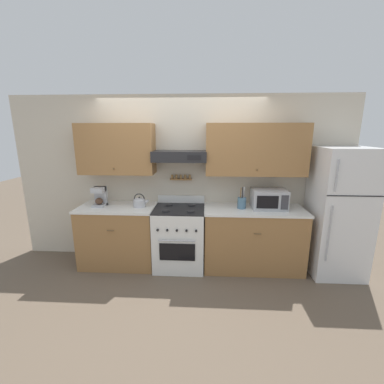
{
  "coord_description": "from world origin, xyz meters",
  "views": [
    {
      "loc": [
        0.39,
        -3.28,
        2.03
      ],
      "look_at": [
        0.19,
        0.27,
        1.18
      ],
      "focal_mm": 24.0,
      "sensor_mm": 36.0,
      "label": 1
    }
  ],
  "objects_px": {
    "stove_range": "(180,237)",
    "refrigerator": "(338,212)",
    "tea_kettle": "(140,202)",
    "coffee_maker": "(100,196)",
    "microwave": "(269,199)",
    "utensil_crock": "(242,203)"
  },
  "relations": [
    {
      "from": "coffee_maker",
      "to": "microwave",
      "type": "distance_m",
      "value": 2.5
    },
    {
      "from": "refrigerator",
      "to": "tea_kettle",
      "type": "distance_m",
      "value": 2.85
    },
    {
      "from": "microwave",
      "to": "stove_range",
      "type": "bearing_deg",
      "value": -178.11
    },
    {
      "from": "refrigerator",
      "to": "microwave",
      "type": "xyz_separation_m",
      "value": [
        -0.96,
        0.07,
        0.16
      ]
    },
    {
      "from": "microwave",
      "to": "utensil_crock",
      "type": "distance_m",
      "value": 0.39
    },
    {
      "from": "utensil_crock",
      "to": "microwave",
      "type": "bearing_deg",
      "value": 2.62
    },
    {
      "from": "stove_range",
      "to": "refrigerator",
      "type": "height_order",
      "value": "refrigerator"
    },
    {
      "from": "stove_range",
      "to": "coffee_maker",
      "type": "relative_size",
      "value": 3.62
    },
    {
      "from": "tea_kettle",
      "to": "coffee_maker",
      "type": "height_order",
      "value": "coffee_maker"
    },
    {
      "from": "refrigerator",
      "to": "utensil_crock",
      "type": "xyz_separation_m",
      "value": [
        -1.35,
        0.05,
        0.1
      ]
    },
    {
      "from": "tea_kettle",
      "to": "microwave",
      "type": "bearing_deg",
      "value": 0.54
    },
    {
      "from": "tea_kettle",
      "to": "stove_range",
      "type": "bearing_deg",
      "value": -2.42
    },
    {
      "from": "microwave",
      "to": "coffee_maker",
      "type": "bearing_deg",
      "value": 179.82
    },
    {
      "from": "stove_range",
      "to": "microwave",
      "type": "bearing_deg",
      "value": 1.89
    },
    {
      "from": "coffee_maker",
      "to": "microwave",
      "type": "relative_size",
      "value": 0.59
    },
    {
      "from": "utensil_crock",
      "to": "refrigerator",
      "type": "bearing_deg",
      "value": -2.33
    },
    {
      "from": "refrigerator",
      "to": "coffee_maker",
      "type": "xyz_separation_m",
      "value": [
        -3.45,
        0.08,
        0.16
      ]
    },
    {
      "from": "stove_range",
      "to": "coffee_maker",
      "type": "height_order",
      "value": "coffee_maker"
    },
    {
      "from": "refrigerator",
      "to": "utensil_crock",
      "type": "relative_size",
      "value": 5.79
    },
    {
      "from": "tea_kettle",
      "to": "coffee_maker",
      "type": "distance_m",
      "value": 0.61
    },
    {
      "from": "refrigerator",
      "to": "coffee_maker",
      "type": "bearing_deg",
      "value": 178.67
    },
    {
      "from": "stove_range",
      "to": "tea_kettle",
      "type": "height_order",
      "value": "tea_kettle"
    }
  ]
}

